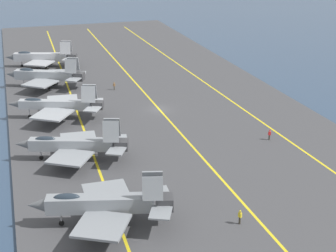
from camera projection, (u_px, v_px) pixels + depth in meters
name	position (u px, v px, depth m)	size (l,w,h in m)	color
ground_plane	(159.00, 111.00, 94.76)	(2000.00, 2000.00, 0.00)	#2D425B
carrier_deck	(159.00, 110.00, 94.69)	(184.58, 53.41, 0.40)	#424244
deck_stripe_foul_line	(233.00, 102.00, 98.71)	(166.12, 0.36, 0.01)	yellow
deck_stripe_centerline	(159.00, 109.00, 94.61)	(166.12, 0.36, 0.01)	yellow
deck_stripe_edge_line	(79.00, 118.00, 90.52)	(166.12, 0.36, 0.01)	yellow
parked_jet_second	(103.00, 204.00, 57.23)	(13.32, 16.34, 6.26)	gray
parked_jet_third	(74.00, 144.00, 73.41)	(12.54, 16.31, 6.24)	gray
parked_jet_fourth	(58.00, 105.00, 89.24)	(13.96, 16.84, 6.17)	#9EA3A8
parked_jet_fifth	(46.00, 75.00, 106.62)	(13.80, 16.75, 6.41)	#93999E
parked_jet_sixth	(42.00, 57.00, 122.25)	(13.15, 17.15, 6.18)	#A8AAAF
crew_brown_vest	(114.00, 86.00, 105.50)	(0.38, 0.45, 1.67)	#4C473D
crew_red_vest	(269.00, 134.00, 80.87)	(0.30, 0.40, 1.67)	#383328
crew_yellow_vest	(240.00, 216.00, 57.96)	(0.46, 0.40, 1.78)	#383328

